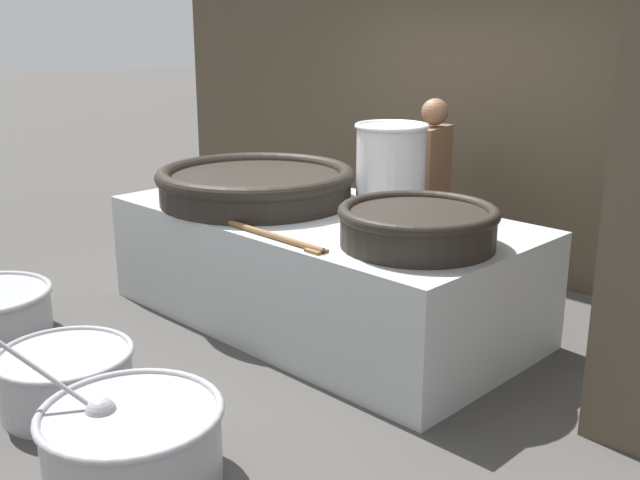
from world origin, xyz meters
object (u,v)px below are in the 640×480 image
(giant_wok_near, at_px, (256,183))
(giant_wok_far, at_px, (418,224))
(prep_bowl_meat, at_px, (66,377))
(stock_pot, at_px, (391,164))
(prep_bowl_vegetables, at_px, (132,440))
(cook, at_px, (431,186))

(giant_wok_near, xyz_separation_m, giant_wok_far, (1.63, -0.08, -0.01))
(prep_bowl_meat, bearing_deg, stock_pot, 82.73)
(prep_bowl_meat, bearing_deg, prep_bowl_vegetables, -7.49)
(giant_wok_far, relative_size, cook, 0.63)
(giant_wok_far, bearing_deg, prep_bowl_vegetables, -96.17)
(cook, bearing_deg, stock_pot, 88.55)
(prep_bowl_vegetables, bearing_deg, giant_wok_near, 124.92)
(giant_wok_far, bearing_deg, stock_pot, 138.92)
(prep_bowl_vegetables, relative_size, prep_bowl_meat, 1.31)
(giant_wok_far, distance_m, stock_pot, 1.07)
(prep_bowl_vegetables, bearing_deg, prep_bowl_meat, 172.51)
(stock_pot, xyz_separation_m, prep_bowl_vegetables, (0.58, -2.65, -0.95))
(giant_wok_near, relative_size, prep_bowl_vegetables, 1.47)
(stock_pot, distance_m, cook, 0.79)
(cook, relative_size, prep_bowl_meat, 2.01)
(giant_wok_far, height_order, stock_pot, stock_pot)
(giant_wok_near, xyz_separation_m, stock_pot, (0.84, 0.61, 0.18))
(cook, bearing_deg, prep_bowl_meat, 73.87)
(giant_wok_near, bearing_deg, stock_pot, 36.23)
(giant_wok_far, distance_m, prep_bowl_meat, 2.29)
(giant_wok_near, relative_size, stock_pot, 2.44)
(stock_pot, bearing_deg, giant_wok_near, -143.77)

